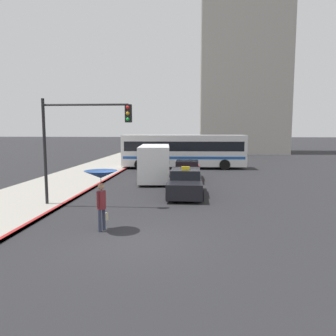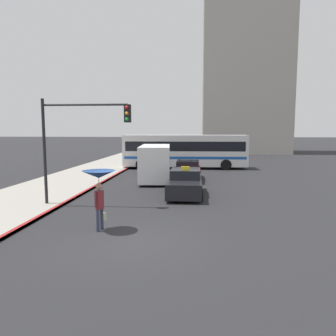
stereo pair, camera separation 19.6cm
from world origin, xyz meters
The scene contains 8 objects.
ground_plane centered at (0.00, 0.00, 0.00)m, with size 300.00×300.00×0.00m, color #262628.
taxi centered at (1.49, 7.68, 0.67)m, with size 1.91×4.53×1.61m.
sedan_red centered at (1.45, 13.36, 0.64)m, with size 1.91×4.18×1.37m.
ambulance_van centered at (-0.81, 12.58, 1.39)m, with size 2.47×5.64×2.50m.
city_bus centered at (0.96, 20.39, 1.73)m, with size 11.43×3.00×3.11m.
pedestrian_with_umbrella centered at (-1.32, 1.04, 1.80)m, with size 1.17×1.17×2.18m.
traffic_light centered at (-3.22, 4.55, 3.56)m, with size 4.18×0.38×5.04m.
building_tower_near centered at (9.36, 42.88, 17.74)m, with size 12.98×9.32×35.48m.
Camera 2 is at (2.16, -10.12, 3.62)m, focal length 35.00 mm.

